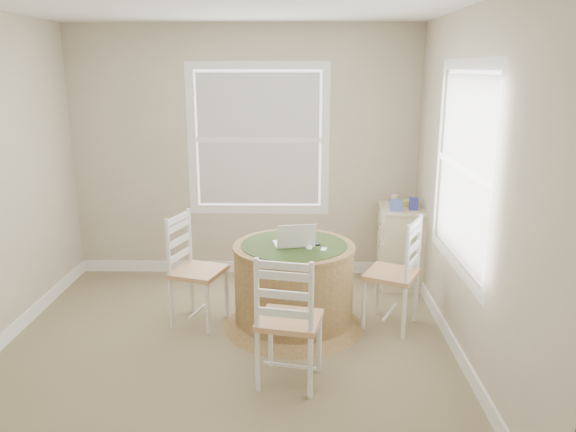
{
  "coord_description": "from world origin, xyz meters",
  "views": [
    {
      "loc": [
        0.57,
        -3.98,
        2.16
      ],
      "look_at": [
        0.48,
        0.45,
        0.99
      ],
      "focal_mm": 35.0,
      "sensor_mm": 36.0,
      "label": 1
    }
  ],
  "objects_px": {
    "round_table": "(294,282)",
    "chair_left": "(198,271)",
    "chair_right": "(392,274)",
    "laptop": "(294,242)",
    "corner_chest": "(401,246)",
    "chair_near": "(289,320)"
  },
  "relations": [
    {
      "from": "round_table",
      "to": "chair_left",
      "type": "height_order",
      "value": "chair_left"
    },
    {
      "from": "chair_left",
      "to": "chair_right",
      "type": "distance_m",
      "value": 1.65
    },
    {
      "from": "round_table",
      "to": "laptop",
      "type": "xyz_separation_m",
      "value": [
        0.0,
        -0.02,
        0.36
      ]
    },
    {
      "from": "laptop",
      "to": "corner_chest",
      "type": "height_order",
      "value": "laptop"
    },
    {
      "from": "chair_left",
      "to": "round_table",
      "type": "bearing_deg",
      "value": -75.23
    },
    {
      "from": "round_table",
      "to": "corner_chest",
      "type": "bearing_deg",
      "value": 52.15
    },
    {
      "from": "chair_near",
      "to": "laptop",
      "type": "relative_size",
      "value": 2.59
    },
    {
      "from": "chair_near",
      "to": "chair_left",
      "type": "bearing_deg",
      "value": -37.88
    },
    {
      "from": "laptop",
      "to": "corner_chest",
      "type": "relative_size",
      "value": 0.45
    },
    {
      "from": "round_table",
      "to": "chair_right",
      "type": "height_order",
      "value": "chair_right"
    },
    {
      "from": "chair_near",
      "to": "chair_right",
      "type": "xyz_separation_m",
      "value": [
        0.85,
        0.92,
        0.0
      ]
    },
    {
      "from": "corner_chest",
      "to": "round_table",
      "type": "bearing_deg",
      "value": -135.36
    },
    {
      "from": "chair_near",
      "to": "laptop",
      "type": "distance_m",
      "value": 0.92
    },
    {
      "from": "round_table",
      "to": "chair_near",
      "type": "height_order",
      "value": "chair_near"
    },
    {
      "from": "chair_left",
      "to": "chair_right",
      "type": "height_order",
      "value": "same"
    },
    {
      "from": "round_table",
      "to": "corner_chest",
      "type": "xyz_separation_m",
      "value": [
        1.09,
        1.01,
        0.01
      ]
    },
    {
      "from": "chair_left",
      "to": "chair_near",
      "type": "bearing_deg",
      "value": -121.98
    },
    {
      "from": "round_table",
      "to": "laptop",
      "type": "distance_m",
      "value": 0.36
    },
    {
      "from": "laptop",
      "to": "corner_chest",
      "type": "bearing_deg",
      "value": -147.31
    },
    {
      "from": "round_table",
      "to": "chair_left",
      "type": "bearing_deg",
      "value": -173.84
    },
    {
      "from": "round_table",
      "to": "chair_near",
      "type": "distance_m",
      "value": 0.91
    },
    {
      "from": "chair_right",
      "to": "laptop",
      "type": "xyz_separation_m",
      "value": [
        -0.83,
        -0.04,
        0.29
      ]
    }
  ]
}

